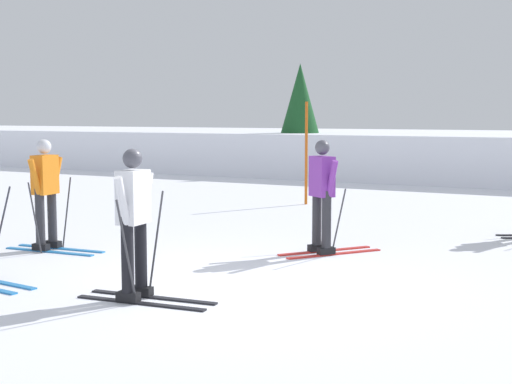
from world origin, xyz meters
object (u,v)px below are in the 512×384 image
skier_purple (322,193)px  conifer_far_left (300,108)px  skier_white (134,220)px  trail_marker_pole (306,153)px  skier_orange (46,191)px

skier_purple → conifer_far_left: (-6.22, 12.97, 1.41)m
skier_white → skier_purple: size_ratio=1.00×
skier_white → trail_marker_pole: bearing=101.6°
skier_orange → trail_marker_pole: bearing=80.3°
skier_white → trail_marker_pole: trail_marker_pole is taller
skier_orange → trail_marker_pole: trail_marker_pole is taller
skier_purple → conifer_far_left: size_ratio=0.45×
skier_purple → skier_orange: bearing=-156.5°
trail_marker_pole → conifer_far_left: size_ratio=0.62×
skier_white → skier_purple: 3.59m
skier_white → skier_purple: same height
skier_orange → skier_white: bearing=-30.5°
skier_orange → trail_marker_pole: (1.22, 7.12, 0.28)m
conifer_far_left → trail_marker_pole: bearing=-64.7°
trail_marker_pole → conifer_far_left: conifer_far_left is taller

